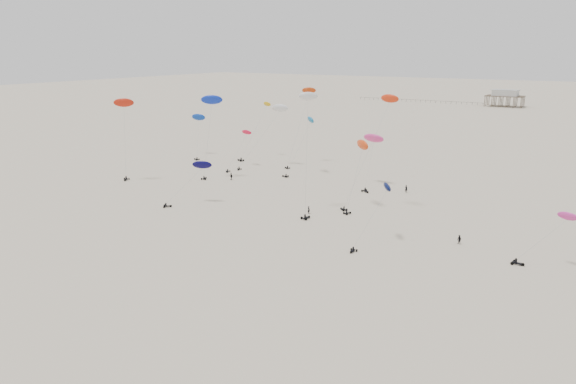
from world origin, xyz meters
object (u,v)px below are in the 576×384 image
Objects in this scene: spectator_0 at (309,214)px; pavilion_main at (505,99)px; rig_9 at (381,119)px; rig_0 at (242,142)px; rig_4 at (124,118)px.

pavilion_main is at bearing -66.50° from spectator_0.
spectator_0 is at bearing 169.25° from rig_9.
rig_0 is 7.48× the size of spectator_0.
rig_4 reaches higher than pavilion_main.
spectator_0 is (56.14, -3.31, -16.13)m from rig_4.
rig_4 is (-16.27, -28.42, 9.02)m from rig_0.
rig_4 is 11.07× the size of spectator_0.
rig_9 is (65.81, 10.39, 2.72)m from rig_4.
pavilion_main reaches higher than spectator_0.
rig_9 is (18.64, -238.29, 14.63)m from pavilion_main.
rig_9 is at bearing -103.75° from spectator_0.
rig_9 reaches higher than spectator_0.
pavilion_main is at bearing 28.92° from rig_9.
rig_0 is at bearing -148.50° from rig_4.
pavilion_main is 1.47× the size of rig_0.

